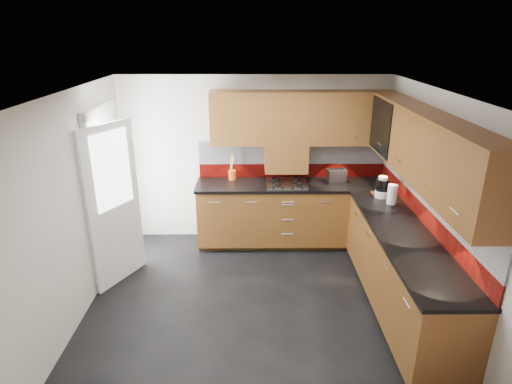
{
  "coord_description": "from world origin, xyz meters",
  "views": [
    {
      "loc": [
        -0.03,
        -4.16,
        2.96
      ],
      "look_at": [
        0.01,
        0.65,
        1.13
      ],
      "focal_mm": 30.0,
      "sensor_mm": 36.0,
      "label": 1
    }
  ],
  "objects_px": {
    "gas_hob": "(287,183)",
    "food_processor": "(382,188)",
    "utensil_pot": "(232,173)",
    "toaster": "(336,176)"
  },
  "relations": [
    {
      "from": "gas_hob",
      "to": "food_processor",
      "type": "bearing_deg",
      "value": -23.11
    },
    {
      "from": "gas_hob",
      "to": "food_processor",
      "type": "xyz_separation_m",
      "value": [
        1.19,
        -0.51,
        0.11
      ]
    },
    {
      "from": "utensil_pot",
      "to": "toaster",
      "type": "relative_size",
      "value": 1.38
    },
    {
      "from": "food_processor",
      "to": "toaster",
      "type": "bearing_deg",
      "value": 128.42
    },
    {
      "from": "utensil_pot",
      "to": "toaster",
      "type": "height_order",
      "value": "utensil_pot"
    },
    {
      "from": "utensil_pot",
      "to": "food_processor",
      "type": "height_order",
      "value": "utensil_pot"
    },
    {
      "from": "utensil_pot",
      "to": "food_processor",
      "type": "bearing_deg",
      "value": -19.99
    },
    {
      "from": "toaster",
      "to": "food_processor",
      "type": "relative_size",
      "value": 1.02
    },
    {
      "from": "gas_hob",
      "to": "utensil_pot",
      "type": "distance_m",
      "value": 0.8
    },
    {
      "from": "utensil_pot",
      "to": "toaster",
      "type": "distance_m",
      "value": 1.48
    }
  ]
}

